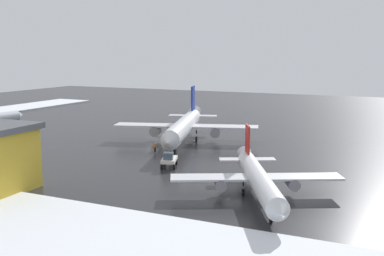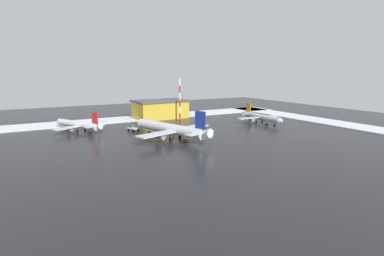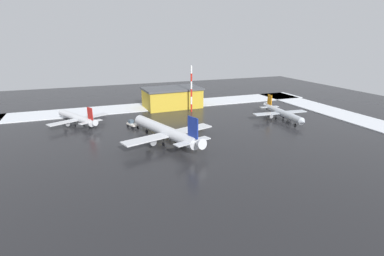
# 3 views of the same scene
# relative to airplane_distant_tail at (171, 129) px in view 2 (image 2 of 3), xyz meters

# --- Properties ---
(ground_plane) EXTENTS (240.00, 240.00, 0.00)m
(ground_plane) POSITION_rel_airplane_distant_tail_xyz_m (-8.60, 1.93, -3.48)
(ground_plane) COLOR #232326
(snow_bank_far) EXTENTS (152.00, 16.00, 0.29)m
(snow_bank_far) POSITION_rel_airplane_distant_tail_xyz_m (-8.60, -48.07, -3.34)
(snow_bank_far) COLOR white
(snow_bank_far) RESTS_ON ground_plane
(snow_bank_left) EXTENTS (14.00, 116.00, 0.29)m
(snow_bank_left) POSITION_rel_airplane_distant_tail_xyz_m (-75.60, 1.93, -3.34)
(snow_bank_left) COLOR white
(snow_bank_left) RESTS_ON ground_plane
(airplane_distant_tail) EXTENTS (29.18, 34.65, 10.53)m
(airplane_distant_tail) POSITION_rel_airplane_distant_tail_xyz_m (0.00, 0.00, 0.00)
(airplane_distant_tail) COLOR silver
(airplane_distant_tail) RESTS_ON ground_plane
(airplane_parked_portside) EXTENTS (21.93, 26.42, 7.84)m
(airplane_parked_portside) POSITION_rel_airplane_distant_tail_xyz_m (-48.28, -8.72, -0.89)
(airplane_parked_portside) COLOR silver
(airplane_parked_portside) RESTS_ON ground_plane
(airplane_parked_starboard) EXTENTS (20.86, 24.49, 7.84)m
(airplane_parked_starboard) POSITION_rel_airplane_distant_tail_xyz_m (24.52, -29.17, -0.89)
(airplane_parked_starboard) COLOR silver
(airplane_parked_starboard) RESTS_ON ground_plane
(pushback_tug) EXTENTS (3.69, 5.08, 2.50)m
(pushback_tug) POSITION_rel_airplane_distant_tail_xyz_m (6.66, -19.05, -2.20)
(pushback_tug) COLOR silver
(pushback_tug) RESTS_ON ground_plane
(ground_crew_mid_apron) EXTENTS (0.36, 0.36, 1.71)m
(ground_crew_mid_apron) POSITION_rel_airplane_distant_tail_xyz_m (-1.25, -9.64, -2.51)
(ground_crew_mid_apron) COLOR black
(ground_crew_mid_apron) RESTS_ON ground_plane
(ground_crew_beside_wing) EXTENTS (0.36, 0.36, 1.71)m
(ground_crew_beside_wing) POSITION_rel_airplane_distant_tail_xyz_m (-1.94, -2.19, -2.51)
(ground_crew_beside_wing) COLOR black
(ground_crew_beside_wing) RESTS_ON ground_plane
(ground_crew_near_tug) EXTENTS (0.36, 0.36, 1.71)m
(ground_crew_near_tug) POSITION_rel_airplane_distant_tail_xyz_m (-1.73, -4.39, -2.51)
(ground_crew_near_tug) COLOR black
(ground_crew_near_tug) RESTS_ON ground_plane
(antenna_mast) EXTENTS (0.70, 0.70, 19.12)m
(antenna_mast) POSITION_rel_airplane_distant_tail_xyz_m (-20.68, -33.11, 6.08)
(antenna_mast) COLOR red
(antenna_mast) RESTS_ON ground_plane
(cargo_hangar) EXTENTS (25.69, 16.18, 8.80)m
(cargo_hangar) POSITION_rel_airplane_distant_tail_xyz_m (-15.52, -43.54, 0.96)
(cargo_hangar) COLOR gold
(cargo_hangar) RESTS_ON ground_plane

